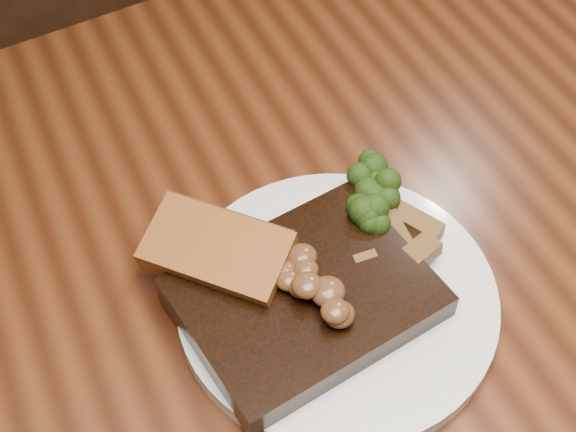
% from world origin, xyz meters
% --- Properties ---
extents(dining_table, '(1.60, 0.90, 0.75)m').
position_xyz_m(dining_table, '(0.00, 0.00, 0.66)').
color(dining_table, '#48210E').
rests_on(dining_table, ground).
extents(chair_far, '(0.49, 0.49, 0.95)m').
position_xyz_m(chair_far, '(0.00, 0.53, 0.53)').
color(chair_far, black).
rests_on(chair_far, ground).
extents(plate, '(0.27, 0.27, 0.01)m').
position_xyz_m(plate, '(-0.00, -0.07, 0.76)').
color(plate, silver).
rests_on(plate, dining_table).
extents(steak, '(0.21, 0.17, 0.03)m').
position_xyz_m(steak, '(-0.03, -0.07, 0.78)').
color(steak, black).
rests_on(steak, plate).
extents(steak_bone, '(0.15, 0.04, 0.02)m').
position_xyz_m(steak_bone, '(-0.03, -0.14, 0.77)').
color(steak_bone, beige).
rests_on(steak_bone, plate).
extents(mushroom_pile, '(0.08, 0.08, 0.03)m').
position_xyz_m(mushroom_pile, '(-0.03, -0.07, 0.80)').
color(mushroom_pile, '#56341B').
rests_on(mushroom_pile, steak).
extents(garlic_bread, '(0.12, 0.13, 0.03)m').
position_xyz_m(garlic_bread, '(-0.08, -0.01, 0.77)').
color(garlic_bread, brown).
rests_on(garlic_bread, plate).
extents(potato_wedges, '(0.10, 0.10, 0.02)m').
position_xyz_m(potato_wedges, '(0.06, -0.07, 0.77)').
color(potato_wedges, brown).
rests_on(potato_wedges, plate).
extents(broccoli_cluster, '(0.07, 0.07, 0.04)m').
position_xyz_m(broccoli_cluster, '(0.07, -0.01, 0.78)').
color(broccoli_cluster, '#1F380C').
rests_on(broccoli_cluster, plate).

